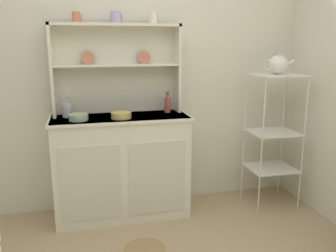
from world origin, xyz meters
name	(u,v)px	position (x,y,z in m)	size (l,w,h in m)	color
wall_back	(128,70)	(0.00, 1.62, 1.25)	(3.84, 0.05, 2.50)	silver
hutch_cabinet	(122,165)	(-0.11, 1.37, 0.46)	(1.15, 0.45, 0.89)	silver
hutch_shelf_unit	(117,62)	(-0.11, 1.53, 1.33)	(1.08, 0.18, 0.76)	silver
bakers_rack	(274,125)	(1.26, 1.26, 0.76)	(0.42, 0.36, 1.22)	silver
cup_terracotta_0	(77,17)	(-0.42, 1.49, 1.69)	(0.08, 0.07, 0.08)	#C67556
cup_lilac_1	(116,17)	(-0.11, 1.49, 1.69)	(0.10, 0.08, 0.09)	#B79ECC
cup_cream_2	(153,18)	(0.20, 1.49, 1.69)	(0.08, 0.07, 0.09)	silver
bowl_mixing_large	(78,117)	(-0.45, 1.29, 0.91)	(0.15, 0.15, 0.05)	#9EB78E
bowl_floral_medium	(121,115)	(-0.11, 1.29, 0.91)	(0.16, 0.16, 0.05)	#DBB760
jam_bottle	(167,104)	(0.32, 1.45, 0.96)	(0.05, 0.05, 0.18)	#B74C47
utensil_jar	(67,110)	(-0.54, 1.45, 0.95)	(0.08, 0.08, 0.24)	#B2B7C6
porcelain_teapot	(278,65)	(1.26, 1.26, 1.30)	(0.25, 0.16, 0.19)	white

